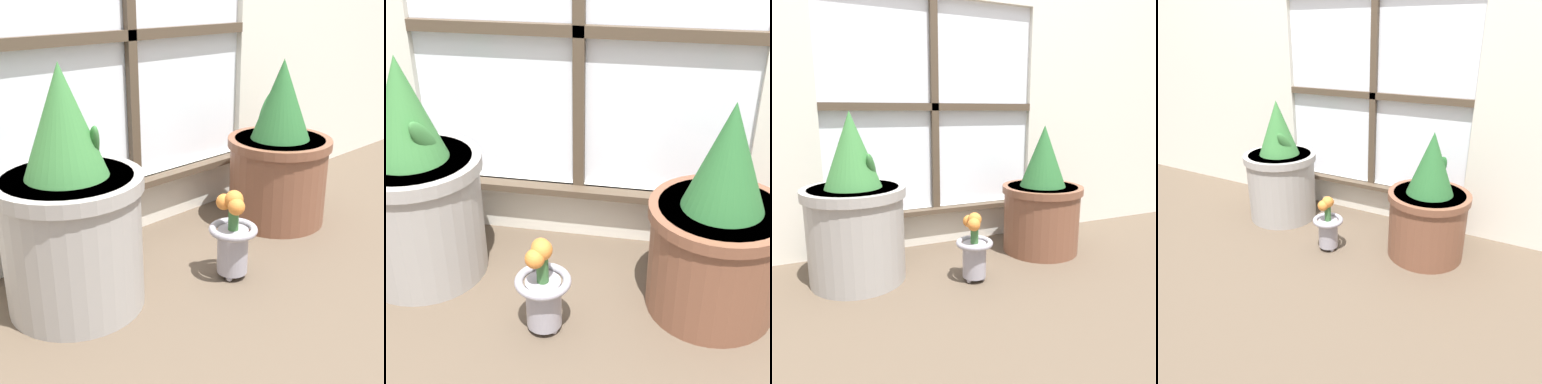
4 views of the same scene
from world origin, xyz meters
TOP-DOWN VIEW (x-y plane):
  - ground_plane at (0.00, 0.00)m, footprint 10.00×10.00m
  - potted_plant_left at (-0.44, 0.35)m, footprint 0.41×0.41m
  - potted_plant_right at (0.44, 0.33)m, footprint 0.39×0.39m
  - flower_vase at (-0.01, 0.15)m, footprint 0.15×0.15m

SIDE VIEW (x-z plane):
  - ground_plane at x=0.00m, z-range 0.00..0.00m
  - flower_vase at x=-0.01m, z-range -0.01..0.28m
  - potted_plant_right at x=0.44m, z-range -0.06..0.56m
  - potted_plant_left at x=-0.44m, z-range -0.07..0.62m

